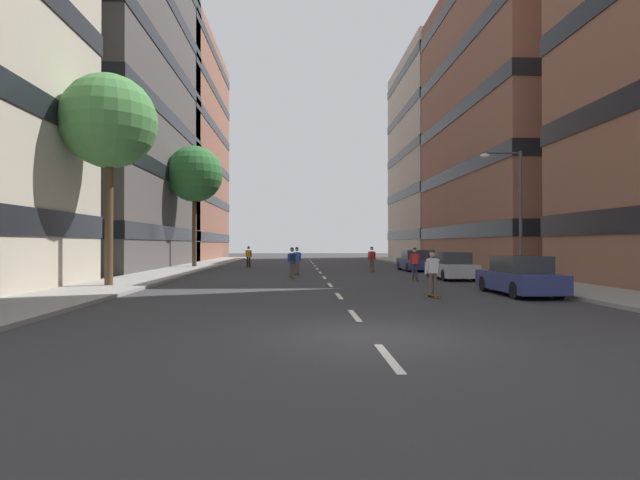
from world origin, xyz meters
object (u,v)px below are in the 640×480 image
parked_car_near (519,277)px  skater_1 (249,256)px  parked_car_far (451,267)px  skater_0 (433,271)px  streetlamp_right (513,201)px  street_tree_near (195,174)px  skater_5 (292,260)px  parked_car_mid (415,261)px  skater_2 (372,257)px  skater_3 (297,259)px  skater_4 (415,262)px  street_tree_mid (109,122)px

parked_car_near → skater_1: 25.49m
parked_car_far → skater_0: skater_0 is taller
parked_car_far → skater_0: (-3.59, -9.03, 0.29)m
streetlamp_right → parked_car_far: bearing=128.2°
street_tree_near → skater_0: (13.41, -22.61, -6.69)m
parked_car_near → skater_5: skater_5 is taller
parked_car_mid → skater_5: size_ratio=2.47×
skater_2 → skater_5: (-5.57, -6.11, 0.00)m
skater_0 → skater_1: bearing=111.5°
skater_3 → skater_4: same height
street_tree_mid → skater_4: 16.55m
parked_car_near → skater_1: (-12.61, 22.16, 0.29)m
skater_3 → streetlamp_right: bearing=-33.6°
parked_car_mid → skater_3: bearing=-154.8°
skater_3 → skater_4: 8.16m
parked_car_near → streetlamp_right: 6.85m
street_tree_mid → skater_0: (13.41, -4.40, -6.44)m
street_tree_near → skater_3: 14.18m
streetlamp_right → skater_5: (-11.14, 4.17, -3.12)m
parked_car_far → skater_4: bearing=-160.3°
streetlamp_right → street_tree_mid: bearing=-174.8°
parked_car_mid → skater_4: (-2.25, -9.17, 0.29)m
skater_1 → skater_4: bearing=-54.7°
parked_car_near → street_tree_near: bearing=127.8°
streetlamp_right → skater_1: (-14.87, 16.68, -3.15)m
skater_3 → skater_5: (-0.27, -3.04, 0.03)m
skater_3 → skater_2: bearing=30.1°
parked_car_mid → skater_0: (-3.59, -17.40, 0.29)m
street_tree_near → skater_2: size_ratio=5.54×
parked_car_mid → skater_5: bearing=-141.4°
parked_car_far → street_tree_near: bearing=141.4°
skater_2 → skater_5: 8.27m
skater_2 → street_tree_mid: bearing=-138.7°
skater_4 → skater_5: 6.95m
street_tree_near → skater_3: street_tree_near is taller
parked_car_far → streetlamp_right: streetlamp_right is taller
skater_4 → street_tree_mid: bearing=-165.5°
street_tree_near → skater_4: size_ratio=5.54×
parked_car_far → skater_2: skater_2 is taller
street_tree_near → skater_5: street_tree_near is taller
skater_2 → skater_3: bearing=-149.9°
parked_car_mid → parked_car_near: bearing=-90.0°
parked_car_near → street_tree_mid: (-17.00, 3.73, 6.72)m
skater_0 → skater_3: (-5.01, 13.36, 0.00)m
streetlamp_right → skater_1: streetlamp_right is taller
streetlamp_right → skater_2: size_ratio=3.65×
street_tree_mid → skater_2: size_ratio=5.30×
parked_car_mid → street_tree_near: 19.10m
street_tree_mid → skater_0: size_ratio=5.30×
skater_1 → skater_4: size_ratio=1.00×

